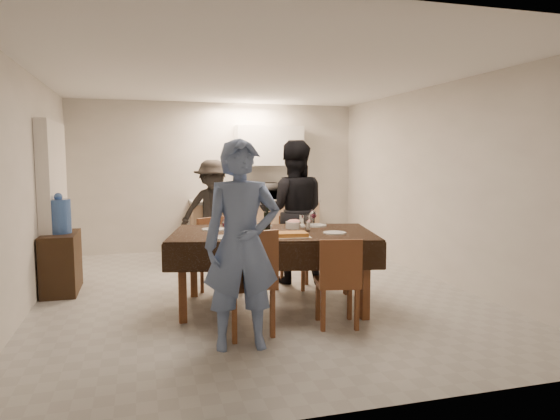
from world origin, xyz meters
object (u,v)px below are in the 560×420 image
at_px(dining_table, 273,235).
at_px(water_jug, 59,216).
at_px(person_near, 242,245).
at_px(person_kitchen, 213,209).
at_px(water_pitcher, 305,223).
at_px(person_far, 293,212).
at_px(wine_bottle, 267,218).
at_px(microwave, 262,191).
at_px(console, 61,263).
at_px(savoury_tart, 292,234).

xyz_separation_m(dining_table, water_jug, (-2.33, 1.29, 0.13)).
relative_size(person_near, person_kitchen, 1.12).
distance_m(water_pitcher, person_near, 1.35).
bearing_deg(person_far, person_near, 77.63).
bearing_deg(water_jug, person_kitchen, 37.42).
xyz_separation_m(wine_bottle, person_near, (-0.50, -1.10, -0.09)).
relative_size(wine_bottle, microwave, 0.57).
xyz_separation_m(water_pitcher, microwave, (0.34, 3.38, 0.13)).
height_order(water_jug, person_kitchen, person_kitchen).
bearing_deg(water_jug, console, 0.00).
relative_size(water_pitcher, person_near, 0.10).
bearing_deg(savoury_tart, person_near, -134.13).
distance_m(dining_table, wine_bottle, 0.20).
xyz_separation_m(water_jug, water_pitcher, (2.68, -1.34, -0.00)).
xyz_separation_m(person_near, person_kitchen, (0.30, 3.93, -0.10)).
height_order(console, water_jug, water_jug).
bearing_deg(dining_table, person_kitchen, 107.37).
xyz_separation_m(water_jug, person_near, (1.78, -2.34, -0.03)).
bearing_deg(person_kitchen, wine_bottle, -86.00).
relative_size(console, person_kitchen, 0.49).
distance_m(microwave, person_kitchen, 1.07).
bearing_deg(person_kitchen, dining_table, -85.08).
distance_m(dining_table, console, 2.70).
height_order(dining_table, person_near, person_near).
distance_m(wine_bottle, person_kitchen, 2.85).
relative_size(dining_table, wine_bottle, 7.93).
bearing_deg(microwave, person_kitchen, 25.59).
relative_size(savoury_tart, microwave, 0.69).
distance_m(savoury_tart, microwave, 3.76).
xyz_separation_m(dining_table, water_pitcher, (0.35, -0.05, 0.13)).
xyz_separation_m(console, water_jug, (0.00, 0.00, 0.57)).
xyz_separation_m(dining_table, savoury_tart, (0.10, -0.38, 0.06)).
bearing_deg(dining_table, water_pitcher, 4.32).
bearing_deg(water_pitcher, dining_table, 171.87).
xyz_separation_m(console, wine_bottle, (2.28, -1.24, 0.62)).
bearing_deg(person_kitchen, console, -142.58).
relative_size(water_jug, wine_bottle, 1.38).
xyz_separation_m(console, person_far, (2.88, -0.24, 0.57)).
distance_m(console, person_kitchen, 2.66).
height_order(person_near, person_kitchen, person_near).
bearing_deg(console, person_near, -52.78).
height_order(microwave, person_near, person_near).
bearing_deg(water_jug, wine_bottle, -28.57).
bearing_deg(person_near, wine_bottle, 70.46).
relative_size(water_pitcher, person_kitchen, 0.11).
xyz_separation_m(water_jug, person_kitchen, (2.08, 1.59, -0.13)).
height_order(dining_table, console, dining_table).
xyz_separation_m(wine_bottle, savoury_tart, (0.15, -0.43, -0.13)).
height_order(water_pitcher, person_kitchen, person_kitchen).
height_order(microwave, person_kitchen, person_kitchen).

